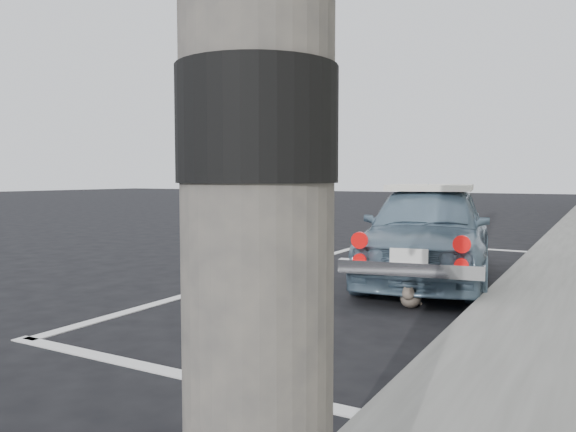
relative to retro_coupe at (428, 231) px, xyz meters
The scene contains 6 objects.
ground 3.49m from the retro_coupe, 106.31° to the right, with size 80.00×80.00×0.00m, color black.
pline_rear 3.87m from the retro_coupe, 97.00° to the right, with size 3.00×0.12×0.01m, color silver.
pline_front 3.28m from the retro_coupe, 98.31° to the left, with size 3.00×0.12×0.01m, color silver.
pline_side 1.97m from the retro_coupe, behind, with size 0.12×7.00×0.01m, color silver.
retro_coupe is the anchor object (origin of this frame).
cat 1.53m from the retro_coupe, 80.20° to the right, with size 0.22×0.43×0.23m.
Camera 1 is at (2.72, -3.04, 1.19)m, focal length 35.00 mm.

